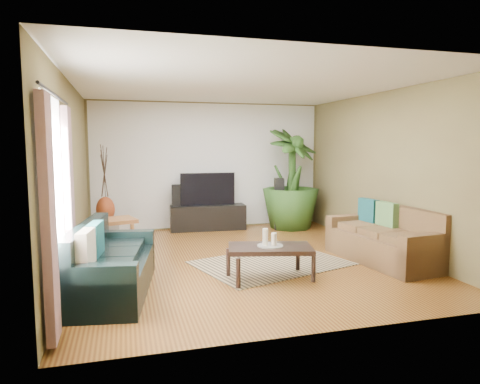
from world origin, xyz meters
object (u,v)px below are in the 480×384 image
object	(u,v)px
speaker_right	(279,204)
pedestal	(106,228)
television	(208,189)
tv_stand	(208,217)
potted_plant	(291,179)
side_table	(118,236)
speaker_left	(176,208)
sofa_right	(383,235)
vase	(105,209)
sofa_left	(113,259)
coffee_table	(270,263)

from	to	relation	value
speaker_right	pedestal	distance (m)	3.54
television	speaker_right	world-z (taller)	television
tv_stand	pedestal	bearing A→B (deg)	-168.28
tv_stand	potted_plant	world-z (taller)	potted_plant
television	side_table	world-z (taller)	television
speaker_left	sofa_right	bearing A→B (deg)	-39.29
sofa_right	potted_plant	distance (m)	2.97
sofa_right	speaker_right	bearing A→B (deg)	-173.41
sofa_right	side_table	distance (m)	4.27
speaker_left	vase	size ratio (longest dim) A/B	1.97
sofa_right	sofa_left	bearing A→B (deg)	-91.52
coffee_table	vase	distance (m)	3.95
coffee_table	side_table	size ratio (longest dim) A/B	1.88
coffee_table	speaker_right	world-z (taller)	speaker_right
tv_stand	speaker_right	distance (m)	1.54
speaker_left	vase	world-z (taller)	speaker_left
television	side_table	size ratio (longest dim) A/B	1.97
potted_plant	vase	distance (m)	3.86
vase	potted_plant	bearing A→B (deg)	0.05
sofa_right	speaker_right	distance (m)	2.87
sofa_right	coffee_table	world-z (taller)	sofa_right
sofa_right	pedestal	bearing A→B (deg)	-131.40
coffee_table	speaker_left	world-z (taller)	speaker_left
sofa_left	potted_plant	distance (m)	4.91
vase	side_table	xyz separation A→B (m)	(0.23, -1.29, -0.27)
sofa_left	speaker_left	xyz separation A→B (m)	(1.19, 3.56, 0.06)
television	pedestal	bearing A→B (deg)	-171.53
tv_stand	potted_plant	xyz separation A→B (m)	(1.76, -0.30, 0.81)
sofa_left	tv_stand	bearing A→B (deg)	-18.45
coffee_table	speaker_right	bearing A→B (deg)	80.82
pedestal	sofa_right	bearing A→B (deg)	-34.45
speaker_left	pedestal	size ratio (longest dim) A/B	2.53
sofa_left	pedestal	bearing A→B (deg)	12.70
pedestal	side_table	xyz separation A→B (m)	(0.23, -1.29, 0.10)
speaker_left	pedestal	bearing A→B (deg)	-158.18
pedestal	coffee_table	bearing A→B (deg)	-55.63
coffee_table	pedestal	world-z (taller)	coffee_table
speaker_right	potted_plant	xyz separation A→B (m)	(0.30, 0.09, 0.52)
coffee_table	speaker_left	size ratio (longest dim) A/B	1.14
vase	side_table	distance (m)	1.33
television	pedestal	world-z (taller)	television
speaker_right	speaker_left	bearing A→B (deg)	-176.61
sofa_right	potted_plant	world-z (taller)	potted_plant
potted_plant	tv_stand	bearing A→B (deg)	170.20
pedestal	vase	xyz separation A→B (m)	(0.00, 0.00, 0.37)
sofa_left	coffee_table	bearing A→B (deg)	-80.67
potted_plant	television	bearing A→B (deg)	170.20
sofa_right	speaker_right	xyz separation A→B (m)	(-0.67, 2.78, 0.12)
side_table	pedestal	bearing A→B (deg)	100.18
potted_plant	pedestal	xyz separation A→B (m)	(-3.82, -0.00, -0.88)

